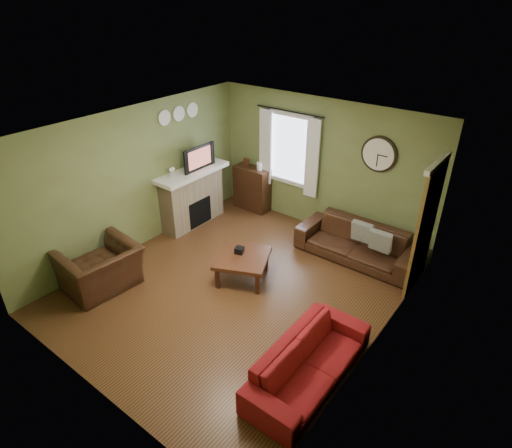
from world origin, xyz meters
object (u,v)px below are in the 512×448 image
Objects in this scene: bookshelf at (252,188)px; sofa_red at (309,362)px; sofa_brown at (357,243)px; armchair at (101,268)px; coffee_table at (243,267)px.

sofa_red is (3.45, -3.28, -0.19)m from bookshelf.
armchair reaches higher than sofa_brown.
armchair is at bearing 96.77° from sofa_red.
bookshelf is 0.44× the size of sofa_brown.
armchair is at bearing -136.68° from coffee_table.
bookshelf is 3.72m from armchair.
sofa_red is 2.33× the size of coffee_table.
armchair is (-2.89, -3.31, 0.05)m from sofa_brown.
coffee_table is at bearing 138.60° from armchair.
coffee_table is (1.47, -2.15, -0.26)m from bookshelf.
armchair is 2.29m from coffee_table.
bookshelf is 0.49× the size of sofa_red.
armchair is at bearing -131.12° from sofa_brown.
bookshelf reaches higher than armchair.
bookshelf is at bearing 124.40° from coffee_table.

